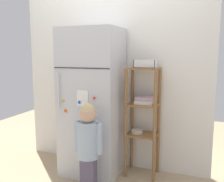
{
  "coord_description": "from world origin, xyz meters",
  "views": [
    {
      "loc": [
        1.1,
        -2.64,
        1.44
      ],
      "look_at": [
        0.1,
        0.02,
        1.01
      ],
      "focal_mm": 40.49,
      "sensor_mm": 36.0,
      "label": 1
    }
  ],
  "objects_px": {
    "refrigerator": "(92,102)",
    "fruit_bin": "(146,65)",
    "child_standing": "(88,140)",
    "pantry_shelf_unit": "(143,113)"
  },
  "relations": [
    {
      "from": "child_standing",
      "to": "pantry_shelf_unit",
      "type": "relative_size",
      "value": 0.74
    },
    {
      "from": "fruit_bin",
      "to": "refrigerator",
      "type": "bearing_deg",
      "value": -166.86
    },
    {
      "from": "pantry_shelf_unit",
      "to": "fruit_bin",
      "type": "height_order",
      "value": "fruit_bin"
    },
    {
      "from": "refrigerator",
      "to": "pantry_shelf_unit",
      "type": "bearing_deg",
      "value": 12.93
    },
    {
      "from": "child_standing",
      "to": "pantry_shelf_unit",
      "type": "xyz_separation_m",
      "value": [
        0.41,
        0.59,
        0.18
      ]
    },
    {
      "from": "refrigerator",
      "to": "fruit_bin",
      "type": "xyz_separation_m",
      "value": [
        0.6,
        0.14,
        0.45
      ]
    },
    {
      "from": "refrigerator",
      "to": "child_standing",
      "type": "xyz_separation_m",
      "value": [
        0.16,
        -0.46,
        -0.29
      ]
    },
    {
      "from": "pantry_shelf_unit",
      "to": "child_standing",
      "type": "bearing_deg",
      "value": -125.13
    },
    {
      "from": "refrigerator",
      "to": "child_standing",
      "type": "relative_size",
      "value": 1.82
    },
    {
      "from": "pantry_shelf_unit",
      "to": "fruit_bin",
      "type": "relative_size",
      "value": 5.25
    }
  ]
}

